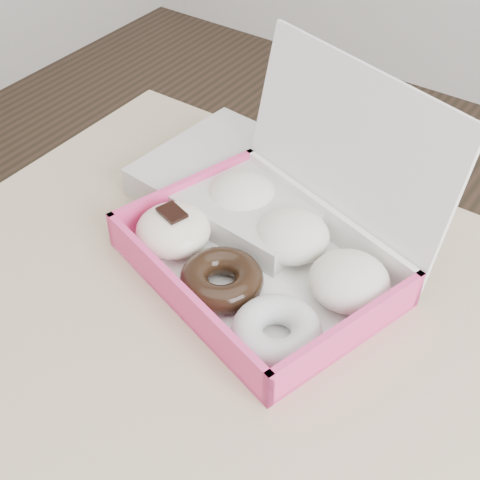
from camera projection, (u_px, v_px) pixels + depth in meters
The scene contains 2 objects.
donut_box at pixel (268, 244), 0.76m from camera, with size 0.36×0.34×0.22m.
newspapers at pixel (246, 184), 0.87m from camera, with size 0.25×0.20×0.04m, color silver.
Camera 1 is at (0.08, -0.31, 1.30)m, focal length 50.00 mm.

